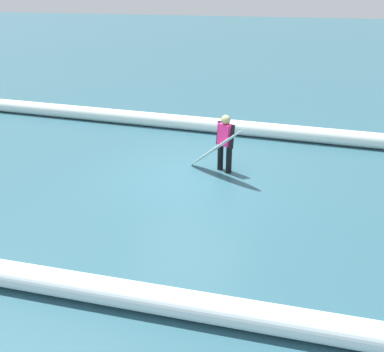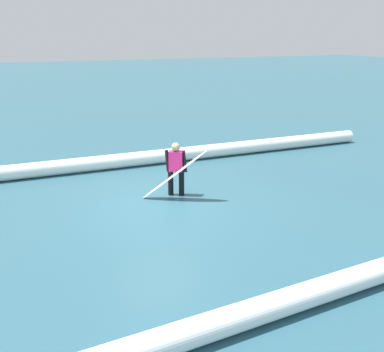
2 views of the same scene
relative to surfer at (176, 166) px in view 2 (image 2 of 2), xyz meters
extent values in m
plane|color=#295260|center=(0.64, 0.57, -0.77)|extent=(121.42, 121.42, 0.00)
cylinder|color=black|center=(-0.12, 0.07, -0.44)|extent=(0.14, 0.14, 0.65)
cylinder|color=black|center=(0.12, -0.07, -0.44)|extent=(0.14, 0.14, 0.65)
cube|color=#D82672|center=(0.00, 0.00, 0.14)|extent=(0.39, 0.34, 0.51)
sphere|color=#8F9363|center=(0.00, 0.00, 0.50)|extent=(0.22, 0.22, 0.22)
cylinder|color=black|center=(-0.19, 0.11, 0.14)|extent=(0.09, 0.23, 0.55)
cylinder|color=black|center=(0.19, -0.11, 0.14)|extent=(0.09, 0.22, 0.55)
ellipsoid|color=white|center=(0.16, 0.27, -0.13)|extent=(1.56, 1.00, 1.32)
ellipsoid|color=black|center=(0.16, 0.27, -0.12)|extent=(1.20, 0.71, 1.07)
cylinder|color=white|center=(0.97, -2.90, -0.55)|extent=(18.32, 0.78, 0.44)
cylinder|color=white|center=(0.44, 5.22, -0.57)|extent=(24.61, 1.68, 0.39)
camera|label=1|loc=(-2.23, 9.68, 3.31)|focal=41.63mm
camera|label=2|loc=(3.68, 9.58, 3.15)|focal=39.85mm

